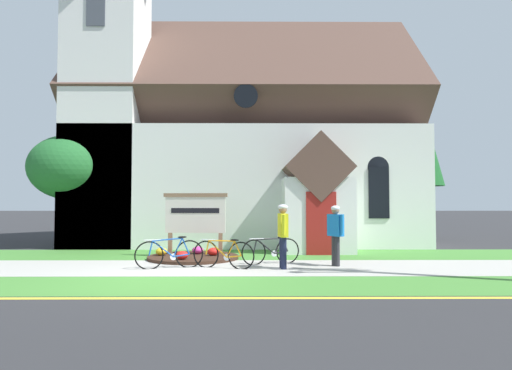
{
  "coord_description": "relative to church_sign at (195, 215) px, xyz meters",
  "views": [
    {
      "loc": [
        2.17,
        -9.83,
        1.77
      ],
      "look_at": [
        2.27,
        4.54,
        2.33
      ],
      "focal_mm": 30.07,
      "sensor_mm": 36.0,
      "label": 1
    }
  ],
  "objects": [
    {
      "name": "yard_deciduous_tree",
      "position": [
        -5.32,
        3.1,
        1.75
      ],
      "size": [
        3.21,
        3.21,
        4.39
      ],
      "color": "#3D2D1E",
      "rests_on": "ground"
    },
    {
      "name": "bicycle_yellow",
      "position": [
        1.07,
        -2.33,
        -0.96
      ],
      "size": [
        1.67,
        0.59,
        0.8
      ],
      "color": "black",
      "rests_on": "ground"
    },
    {
      "name": "ground",
      "position": [
        -0.32,
        0.09,
        -1.34
      ],
      "size": [
        140.0,
        140.0,
        0.0
      ],
      "primitive_type": "plane",
      "color": "#2B2B2D"
    },
    {
      "name": "church_building",
      "position": [
        1.1,
        5.83,
        3.02
      ],
      "size": [
        14.58,
        9.88,
        12.74
      ],
      "color": "white",
      "rests_on": "ground"
    },
    {
      "name": "cyclist_in_green_jersey",
      "position": [
        2.64,
        -2.43,
        -0.34
      ],
      "size": [
        0.3,
        0.78,
        1.7
      ],
      "color": "#191E38",
      "rests_on": "ground"
    },
    {
      "name": "grass_verge",
      "position": [
        1.58,
        -4.64,
        -1.33
      ],
      "size": [
        32.0,
        2.1,
        0.01
      ],
      "primitive_type": "cube",
      "color": "#427F33",
      "rests_on": "ground"
    },
    {
      "name": "flower_bed",
      "position": [
        -0.02,
        -0.45,
        -1.26
      ],
      "size": [
        2.79,
        2.79,
        0.34
      ],
      "color": "#382319",
      "rests_on": "ground"
    },
    {
      "name": "church_lawn",
      "position": [
        1.58,
        0.64,
        -1.33
      ],
      "size": [
        24.0,
        2.89,
        0.01
      ],
      "primitive_type": "cube",
      "color": "#427F33",
      "rests_on": "ground"
    },
    {
      "name": "sidewalk_slab",
      "position": [
        1.58,
        -2.2,
        -1.33
      ],
      "size": [
        32.0,
        2.78,
        0.01
      ],
      "primitive_type": "cube",
      "color": "#A8A59E",
      "rests_on": "ground"
    },
    {
      "name": "church_sign",
      "position": [
        0.0,
        0.0,
        0.0
      ],
      "size": [
        2.06,
        0.27,
        2.04
      ],
      "color": "#7F6047",
      "rests_on": "ground"
    },
    {
      "name": "bicycle_red",
      "position": [
        2.36,
        -1.54,
        -0.96
      ],
      "size": [
        1.67,
        0.67,
        0.79
      ],
      "color": "black",
      "rests_on": "ground"
    },
    {
      "name": "bicycle_black",
      "position": [
        -0.36,
        -2.32,
        -0.95
      ],
      "size": [
        1.74,
        0.56,
        0.86
      ],
      "color": "black",
      "rests_on": "ground"
    },
    {
      "name": "cyclist_in_yellow_jersey",
      "position": [
        4.12,
        -1.97,
        -0.37
      ],
      "size": [
        0.43,
        0.68,
        1.66
      ],
      "color": "#2D2D33",
      "rests_on": "ground"
    },
    {
      "name": "roadside_conifer",
      "position": [
        9.37,
        6.4,
        4.06
      ],
      "size": [
        2.85,
        2.85,
        8.34
      ],
      "color": "#3D2D1E",
      "rests_on": "ground"
    },
    {
      "name": "curb_paint_stripe",
      "position": [
        1.58,
        -5.84,
        -1.33
      ],
      "size": [
        28.0,
        0.16,
        0.01
      ],
      "primitive_type": "cube",
      "color": "yellow",
      "rests_on": "ground"
    }
  ]
}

